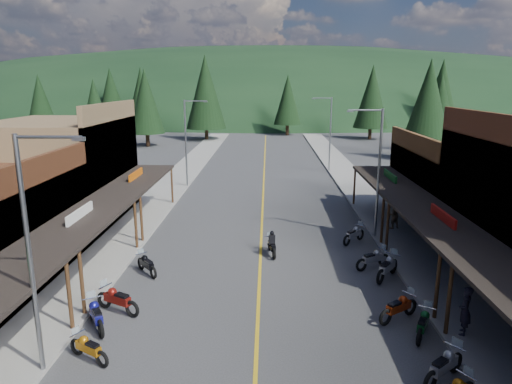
# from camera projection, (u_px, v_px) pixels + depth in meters

# --- Properties ---
(ground) EXTENTS (220.00, 220.00, 0.00)m
(ground) POSITION_uv_depth(u_px,v_px,m) (259.00, 294.00, 20.92)
(ground) COLOR #38383A
(ground) RESTS_ON ground
(centerline) EXTENTS (0.15, 90.00, 0.01)m
(centerline) POSITION_uv_depth(u_px,v_px,m) (263.00, 193.00, 40.37)
(centerline) COLOR gold
(centerline) RESTS_ON ground
(sidewalk_west) EXTENTS (3.40, 94.00, 0.15)m
(sidewalk_west) POSITION_uv_depth(u_px,v_px,m) (166.00, 191.00, 40.57)
(sidewalk_west) COLOR gray
(sidewalk_west) RESTS_ON ground
(sidewalk_east) EXTENTS (3.40, 94.00, 0.15)m
(sidewalk_east) POSITION_uv_depth(u_px,v_px,m) (362.00, 192.00, 40.14)
(sidewalk_east) COLOR gray
(sidewalk_east) RESTS_ON ground
(shop_west_3) EXTENTS (10.90, 10.20, 8.20)m
(shop_west_3) POSITION_uv_depth(u_px,v_px,m) (63.00, 171.00, 31.43)
(shop_west_3) COLOR brown
(shop_west_3) RESTS_ON ground
(shop_east_3) EXTENTS (10.90, 10.20, 6.20)m
(shop_east_3) POSITION_uv_depth(u_px,v_px,m) (464.00, 188.00, 30.98)
(shop_east_3) COLOR #4C2D16
(shop_east_3) RESTS_ON ground
(streetlight_0) EXTENTS (2.16, 0.18, 8.00)m
(streetlight_0) POSITION_uv_depth(u_px,v_px,m) (33.00, 247.00, 14.22)
(streetlight_0) COLOR gray
(streetlight_0) RESTS_ON ground
(streetlight_1) EXTENTS (2.16, 0.18, 8.00)m
(streetlight_1) POSITION_uv_depth(u_px,v_px,m) (187.00, 139.00, 41.45)
(streetlight_1) COLOR gray
(streetlight_1) RESTS_ON ground
(streetlight_2) EXTENTS (2.16, 0.18, 8.00)m
(streetlight_2) POSITION_uv_depth(u_px,v_px,m) (377.00, 168.00, 27.49)
(streetlight_2) COLOR gray
(streetlight_2) RESTS_ON ground
(streetlight_3) EXTENTS (2.16, 0.18, 8.00)m
(streetlight_3) POSITION_uv_depth(u_px,v_px,m) (329.00, 131.00, 48.88)
(streetlight_3) COLOR gray
(streetlight_3) RESTS_ON ground
(ridge_hill) EXTENTS (310.00, 140.00, 60.00)m
(ridge_hill) POSITION_uv_depth(u_px,v_px,m) (267.00, 112.00, 152.18)
(ridge_hill) COLOR black
(ridge_hill) RESTS_ON ground
(pine_0) EXTENTS (5.04, 5.04, 11.00)m
(pine_0) POSITION_uv_depth(u_px,v_px,m) (40.00, 100.00, 80.68)
(pine_0) COLOR black
(pine_0) RESTS_ON ground
(pine_1) EXTENTS (5.88, 5.88, 12.50)m
(pine_1) POSITION_uv_depth(u_px,v_px,m) (142.00, 95.00, 87.89)
(pine_1) COLOR black
(pine_1) RESTS_ON ground
(pine_2) EXTENTS (6.72, 6.72, 14.00)m
(pine_2) POSITION_uv_depth(u_px,v_px,m) (206.00, 92.00, 75.70)
(pine_2) COLOR black
(pine_2) RESTS_ON ground
(pine_3) EXTENTS (5.04, 5.04, 11.00)m
(pine_3) POSITION_uv_depth(u_px,v_px,m) (288.00, 100.00, 83.48)
(pine_3) COLOR black
(pine_3) RESTS_ON ground
(pine_4) EXTENTS (5.88, 5.88, 12.50)m
(pine_4) POSITION_uv_depth(u_px,v_px,m) (372.00, 97.00, 77.13)
(pine_4) COLOR black
(pine_4) RESTS_ON ground
(pine_5) EXTENTS (6.72, 6.72, 14.00)m
(pine_5) POSITION_uv_depth(u_px,v_px,m) (441.00, 91.00, 88.23)
(pine_5) COLOR black
(pine_5) RESTS_ON ground
(pine_7) EXTENTS (5.88, 5.88, 12.50)m
(pine_7) POSITION_uv_depth(u_px,v_px,m) (111.00, 94.00, 93.92)
(pine_7) COLOR black
(pine_7) RESTS_ON ground
(pine_8) EXTENTS (4.48, 4.48, 10.00)m
(pine_8) POSITION_uv_depth(u_px,v_px,m) (95.00, 111.00, 58.97)
(pine_8) COLOR black
(pine_8) RESTS_ON ground
(pine_9) EXTENTS (4.93, 4.93, 10.80)m
(pine_9) POSITION_uv_depth(u_px,v_px,m) (440.00, 106.00, 62.60)
(pine_9) COLOR black
(pine_9) RESTS_ON ground
(pine_10) EXTENTS (5.38, 5.38, 11.60)m
(pine_10) POSITION_uv_depth(u_px,v_px,m) (146.00, 101.00, 68.40)
(pine_10) COLOR black
(pine_10) RESTS_ON ground
(pine_11) EXTENTS (5.82, 5.82, 12.40)m
(pine_11) POSITION_uv_depth(u_px,v_px,m) (428.00, 102.00, 55.70)
(pine_11) COLOR black
(pine_11) RESTS_ON ground
(bike_west_5) EXTENTS (1.97, 1.54, 1.09)m
(bike_west_5) POSITION_uv_depth(u_px,v_px,m) (88.00, 347.00, 15.77)
(bike_west_5) COLOR #B36C0C
(bike_west_5) RESTS_ON ground
(bike_west_6) EXTENTS (1.79, 2.27, 1.27)m
(bike_west_6) POSITION_uv_depth(u_px,v_px,m) (96.00, 314.00, 17.88)
(bike_west_6) COLOR navy
(bike_west_6) RESTS_ON ground
(bike_west_7) EXTENTS (2.37, 1.73, 1.30)m
(bike_west_7) POSITION_uv_depth(u_px,v_px,m) (117.00, 299.00, 19.11)
(bike_west_7) COLOR maroon
(bike_west_7) RESTS_ON ground
(bike_west_8) EXTENTS (1.79, 1.97, 1.14)m
(bike_west_8) POSITION_uv_depth(u_px,v_px,m) (147.00, 264.00, 23.02)
(bike_west_8) COLOR black
(bike_west_8) RESTS_ON ground
(bike_east_5) EXTENTS (2.14, 1.97, 1.25)m
(bike_east_5) POSITION_uv_depth(u_px,v_px,m) (444.00, 365.00, 14.66)
(bike_east_5) COLOR gray
(bike_east_5) RESTS_ON ground
(bike_east_6) EXTENTS (1.55, 2.09, 1.15)m
(bike_east_6) POSITION_uv_depth(u_px,v_px,m) (423.00, 323.00, 17.33)
(bike_east_6) COLOR #0D431B
(bike_east_6) RESTS_ON ground
(bike_east_7) EXTENTS (2.16, 1.82, 1.22)m
(bike_east_7) POSITION_uv_depth(u_px,v_px,m) (399.00, 306.00, 18.51)
(bike_east_7) COLOR #9F2C0B
(bike_east_7) RESTS_ON ground
(bike_east_8) EXTENTS (1.99, 2.32, 1.32)m
(bike_east_8) POSITION_uv_depth(u_px,v_px,m) (387.00, 266.00, 22.45)
(bike_east_8) COLOR #99999E
(bike_east_8) RESTS_ON ground
(bike_east_9) EXTENTS (2.18, 1.62, 1.20)m
(bike_east_9) POSITION_uv_depth(u_px,v_px,m) (373.00, 258.00, 23.69)
(bike_east_9) COLOR #9D9CA1
(bike_east_9) RESTS_ON ground
(bike_east_10) EXTENTS (1.94, 2.02, 1.20)m
(bike_east_10) POSITION_uv_depth(u_px,v_px,m) (354.00, 234.00, 27.52)
(bike_east_10) COLOR #9A9BA0
(bike_east_10) RESTS_ON ground
(rider_on_bike) EXTENTS (0.98, 2.06, 1.50)m
(rider_on_bike) POSITION_uv_depth(u_px,v_px,m) (272.00, 245.00, 25.57)
(rider_on_bike) COLOR black
(rider_on_bike) RESTS_ON ground
(pedestrian_east_a) EXTENTS (0.70, 0.82, 1.91)m
(pedestrian_east_a) POSITION_uv_depth(u_px,v_px,m) (465.00, 311.00, 17.15)
(pedestrian_east_a) COLOR black
(pedestrian_east_a) RESTS_ON sidewalk_east
(pedestrian_east_b) EXTENTS (1.01, 0.81, 1.82)m
(pedestrian_east_b) POSITION_uv_depth(u_px,v_px,m) (393.00, 215.00, 29.78)
(pedestrian_east_b) COLOR brown
(pedestrian_east_b) RESTS_ON sidewalk_east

